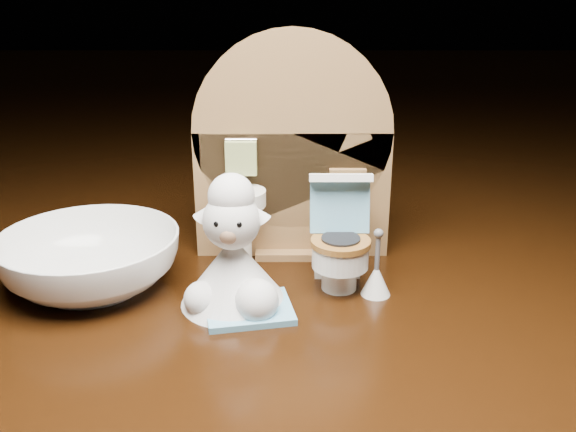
# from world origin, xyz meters

# --- Properties ---
(backdrop_panel) EXTENTS (0.13, 0.05, 0.15)m
(backdrop_panel) POSITION_xyz_m (-0.00, 0.06, 0.07)
(backdrop_panel) COLOR olive
(backdrop_panel) RESTS_ON ground
(toy_toilet) EXTENTS (0.04, 0.05, 0.07)m
(toy_toilet) POSITION_xyz_m (0.03, 0.02, 0.03)
(toy_toilet) COLOR white
(toy_toilet) RESTS_ON ground
(bath_mat) EXTENTS (0.06, 0.05, 0.00)m
(bath_mat) POSITION_xyz_m (-0.03, -0.02, 0.00)
(bath_mat) COLOR #66A8C9
(bath_mat) RESTS_ON ground
(toilet_brush) EXTENTS (0.02, 0.02, 0.04)m
(toilet_brush) POSITION_xyz_m (0.05, 0.00, 0.01)
(toilet_brush) COLOR white
(toilet_brush) RESTS_ON ground
(plush_lamb) EXTENTS (0.06, 0.06, 0.08)m
(plush_lamb) POSITION_xyz_m (-0.03, -0.01, 0.03)
(plush_lamb) COLOR silver
(plush_lamb) RESTS_ON ground
(ceramic_bowl) EXTENTS (0.14, 0.14, 0.03)m
(ceramic_bowl) POSITION_xyz_m (-0.12, 0.01, 0.02)
(ceramic_bowl) COLOR white
(ceramic_bowl) RESTS_ON ground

